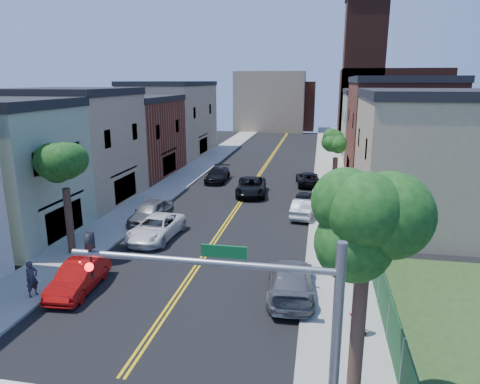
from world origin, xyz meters
The scene contains 29 objects.
sidewalk_left centered at (-7.90, 40.00, 0.07)m, with size 3.20×100.00×0.15m, color gray.
sidewalk_right centered at (7.90, 40.00, 0.07)m, with size 3.20×100.00×0.15m, color gray.
curb_left centered at (-6.15, 40.00, 0.07)m, with size 0.30×100.00×0.15m, color gray.
curb_right centered at (6.15, 40.00, 0.07)m, with size 0.30×100.00×0.15m, color gray.
bldg_left_tan_near centered at (-14.00, 25.00, 4.50)m, with size 9.00×10.00×9.00m, color #998466.
bldg_left_brick centered at (-14.00, 36.00, 4.00)m, with size 9.00×12.00×8.00m, color brown.
bldg_left_tan_far centered at (-14.00, 50.00, 4.75)m, with size 9.00×16.00×9.50m, color #998466.
bldg_right_tan centered at (14.00, 24.00, 4.50)m, with size 9.00×12.00×9.00m, color #998466.
bldg_right_brick centered at (14.00, 38.00, 5.00)m, with size 9.00×14.00×10.00m, color brown.
bldg_right_palegrn centered at (14.00, 52.00, 4.25)m, with size 9.00×12.00×8.50m, color gray.
church centered at (16.33, 67.07, 7.24)m, with size 16.20×14.20×22.60m.
backdrop_left centered at (-4.00, 82.00, 6.00)m, with size 14.00×8.00×12.00m, color #998466.
backdrop_center centered at (0.00, 86.00, 5.00)m, with size 10.00×8.00×10.00m, color brown.
fence_right centered at (9.50, 9.50, 1.10)m, with size 0.04×15.00×1.90m, color #143F1E.
tree_left_mid centered at (-7.88, 14.01, 6.58)m, with size 5.20×5.20×9.29m.
tree_right_corner centered at (7.93, 4.01, 7.31)m, with size 5.80×5.80×10.35m.
tree_right_far centered at (7.92, 30.01, 5.76)m, with size 4.40×4.40×8.03m.
traffic_signal centered at (5.87, -0.50, 4.79)m, with size 5.50×0.31×7.20m.
red_sedan centered at (-4.97, 9.82, 0.73)m, with size 1.55×4.44×1.46m, color #B80E0C.
white_pickup centered at (-3.91, 17.49, 0.74)m, with size 2.47×5.36×1.49m, color silver.
grey_car_left centered at (-5.49, 20.58, 0.82)m, with size 1.95×4.84×1.65m, color #55585C.
black_car_left centered at (-3.80, 34.54, 0.71)m, with size 2.00×4.93×1.43m, color black.
grey_car_right centered at (5.42, 11.28, 0.80)m, with size 2.24×5.51×1.60m, color #5A5C62.
black_car_right centered at (5.50, 26.49, 0.70)m, with size 1.66×4.13×1.41m, color black.
silver_car_right centered at (5.50, 24.08, 0.71)m, with size 1.51×4.32×1.42m, color #B2B6BA.
dark_car_right_far centered at (5.50, 34.60, 0.67)m, with size 2.22×4.81×1.34m, color black.
black_suv_lane centered at (0.50, 29.85, 0.78)m, with size 2.59×5.62×1.56m, color black.
pedestrian_left centered at (-6.70, 8.67, 1.03)m, with size 0.64×0.42×1.77m, color #2A2A32.
pedestrian_right centered at (8.38, 8.24, 0.93)m, with size 0.76×0.59×1.57m, color maroon.
Camera 1 is at (6.52, -8.05, 10.19)m, focal length 32.30 mm.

